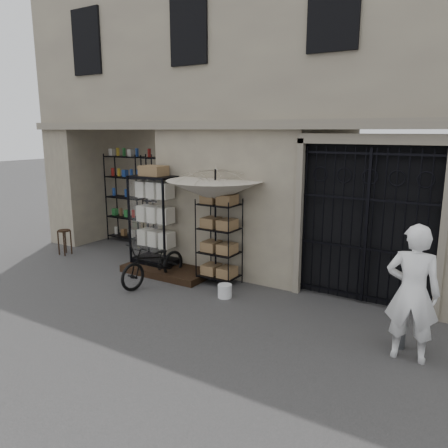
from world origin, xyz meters
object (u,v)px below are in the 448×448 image
Objects in this scene: bicycle at (155,283)px; white_bucket at (225,291)px; steel_bollard at (402,324)px; market_umbrella at (215,185)px; wooden_stool at (65,242)px; shopkeeper at (406,358)px; display_cabinet at (155,224)px; wire_rack at (219,243)px.

white_bucket is at bearing 10.07° from bicycle.
steel_bollard reaches higher than white_bucket.
market_umbrella is 3.73× the size of steel_bollard.
wooden_stool is 8.50m from shopkeeper.
white_bucket reaches higher than shopkeeper.
steel_bollard is at bearing -14.76° from market_umbrella.
bicycle is (-1.01, -0.79, -2.05)m from market_umbrella.
steel_bollard is (4.91, -0.23, 0.38)m from bicycle.
shopkeeper is at bearing -17.67° from market_umbrella.
market_umbrella is 4.41× the size of wooden_stool.
bicycle is (-1.67, -0.10, -0.13)m from white_bucket.
display_cabinet is at bearing 163.47° from white_bucket.
wooden_stool is (-4.55, -0.26, -0.54)m from wire_rack.
wire_rack is at bearing 165.81° from steel_bollard.
market_umbrella reaches higher than wire_rack.
wire_rack is 6.66× the size of white_bucket.
wire_rack is 0.92× the size of shopkeeper.
wire_rack is 2.77× the size of wooden_stool.
display_cabinet reaches higher than wooden_stool.
market_umbrella is at bearing -3.60° from display_cabinet.
bicycle is (0.61, -0.78, -1.05)m from display_cabinet.
display_cabinet is 0.76× the size of market_umbrella.
wire_rack is at bearing 130.08° from white_bucket.
wire_rack is 1.05× the size of bicycle.
display_cabinet reaches higher than wire_rack.
bicycle reaches higher than steel_bollard.
wire_rack is at bearing 38.44° from bicycle.
display_cabinet is at bearing 6.55° from wooden_stool.
steel_bollard is 0.39× the size of shopkeeper.
wooden_stool is at bearing -11.26° from shopkeeper.
display_cabinet is at bearing -179.53° from market_umbrella.
bicycle reaches higher than wooden_stool.
steel_bollard is at bearing 3.79° from bicycle.
white_bucket is 1.68m from bicycle.
wire_rack reaches higher than bicycle.
bicycle is (-1.15, -0.72, -0.88)m from wire_rack.
white_bucket is 0.14× the size of shopkeeper.
wire_rack is at bearing -6.11° from display_cabinet.
wire_rack is 4.17m from shopkeeper.
wooden_stool reaches higher than white_bucket.
white_bucket is at bearing 174.07° from steel_bollard.
market_umbrella is 2.42m from bicycle.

